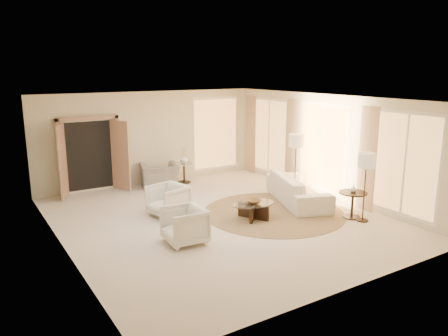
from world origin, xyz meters
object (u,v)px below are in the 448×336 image
coffee_table (253,209)px  armchair_left (168,199)px  armchair_right (184,224)px  end_table (353,200)px  end_vase (353,189)px  bowl (254,201)px  accent_chair (159,172)px  sofa (298,189)px  floor_lamp_far (366,163)px  side_vase (184,159)px  floor_lamp_near (296,143)px  side_table (184,171)px

coffee_table → armchair_left: bearing=141.2°
armchair_left → coffee_table: size_ratio=0.69×
armchair_right → end_table: 4.14m
armchair_right → coffee_table: armchair_right is taller
armchair_left → end_vase: (3.64, -2.44, 0.29)m
end_table → bowl: (-2.05, 1.16, 0.00)m
end_table → end_vase: end_vase is taller
armchair_right → accent_chair: accent_chair is taller
armchair_left → armchair_right: size_ratio=1.02×
sofa → end_table: size_ratio=3.79×
floor_lamp_far → side_vase: size_ratio=6.63×
armchair_left → side_vase: side_vase is taller
floor_lamp_near → bowl: (-2.20, -1.08, -1.02)m
sofa → side_vase: 3.79m
end_table → floor_lamp_far: size_ratio=0.41×
armchair_left → side_table: bearing=133.2°
accent_chair → side_table: 0.85m
bowl → armchair_left: bearing=141.2°
bowl → end_vase: bearing=-29.5°
armchair_left → side_vase: 3.12m
sofa → side_table: 3.77m
armchair_left → side_vase: size_ratio=3.43×
end_table → side_table: 5.37m
armchair_right → end_table: (4.07, -0.73, 0.02)m
armchair_left → side_table: size_ratio=1.33×
armchair_left → end_vase: size_ratio=5.00×
side_table → floor_lamp_far: bearing=-70.0°
sofa → armchair_right: (-3.79, -0.88, 0.04)m
end_table → bowl: end_table is taller
end_table → floor_lamp_near: (0.16, 2.24, 1.02)m
coffee_table → side_vase: bearing=87.9°
armchair_left → bowl: bearing=38.3°
armchair_left → floor_lamp_near: bearing=74.1°
floor_lamp_far → end_vase: (-0.03, 0.30, -0.67)m
end_vase → side_vase: (-1.91, 5.02, 0.04)m
coffee_table → end_vase: size_ratio=7.25×
armchair_right → side_vase: (2.17, 4.29, 0.33)m
floor_lamp_near → side_vase: 3.54m
coffee_table → bowl: 0.19m
end_table → floor_lamp_near: size_ratio=0.39×
armchair_right → sofa: bearing=106.7°
floor_lamp_far → bowl: bearing=144.9°
bowl → end_vase: 2.37m
sofa → bowl: 1.82m
side_table → bowl: bearing=-92.1°
end_table → end_vase: size_ratio=3.99×
coffee_table → floor_lamp_far: floor_lamp_far is taller
end_table → floor_lamp_far: floor_lamp_far is taller
coffee_table → floor_lamp_near: bearing=26.1°
floor_lamp_near → side_vase: size_ratio=7.03×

